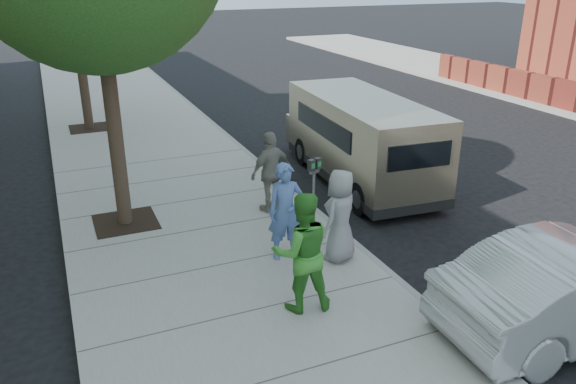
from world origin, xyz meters
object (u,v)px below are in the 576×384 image
object	(u,v)px
person_striped_polo	(271,172)
person_gray_shirt	(340,216)
parking_meter	(314,178)
person_officer	(286,212)
person_green_shirt	(302,252)
van	(360,138)

from	to	relation	value
person_striped_polo	person_gray_shirt	bearing A→B (deg)	79.87
parking_meter	person_officer	distance (m)	1.38
person_green_shirt	parking_meter	bearing A→B (deg)	-108.64
person_gray_shirt	person_striped_polo	size ratio (longest dim) A/B	0.96
person_officer	person_gray_shirt	distance (m)	0.92
parking_meter	person_green_shirt	size ratio (longest dim) A/B	0.75
person_gray_shirt	van	bearing A→B (deg)	-155.93
parking_meter	van	distance (m)	3.13
van	person_officer	size ratio (longest dim) A/B	3.29
van	person_gray_shirt	xyz separation A→B (m)	(-2.42, -3.54, -0.12)
person_striped_polo	van	bearing A→B (deg)	-174.29
person_green_shirt	person_striped_polo	bearing A→B (deg)	-94.08
person_gray_shirt	person_striped_polo	world-z (taller)	person_striped_polo
person_green_shirt	person_gray_shirt	size ratio (longest dim) A/B	1.13
van	person_officer	xyz separation A→B (m)	(-3.24, -3.13, -0.08)
person_officer	person_striped_polo	xyz separation A→B (m)	(0.53, 1.98, -0.01)
parking_meter	person_gray_shirt	world-z (taller)	person_gray_shirt
van	person_green_shirt	world-z (taller)	van
person_officer	person_striped_polo	distance (m)	2.05
person_green_shirt	person_striped_polo	size ratio (longest dim) A/B	1.08
parking_meter	person_striped_polo	distance (m)	1.14
person_green_shirt	person_striped_polo	world-z (taller)	person_green_shirt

